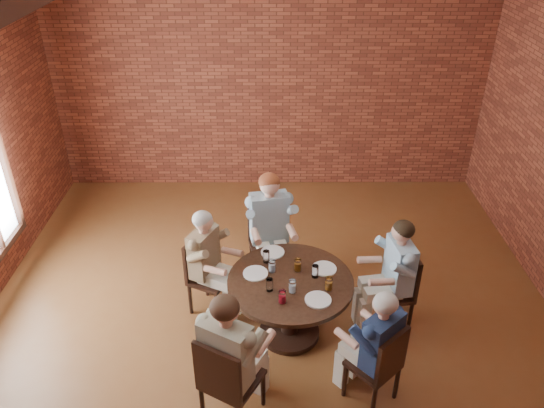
{
  "coord_description": "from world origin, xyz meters",
  "views": [
    {
      "loc": [
        -0.0,
        -4.22,
        4.2
      ],
      "look_at": [
        0.03,
        1.0,
        1.07
      ],
      "focal_mm": 35.0,
      "sensor_mm": 36.0,
      "label": 1
    }
  ],
  "objects_px": {
    "diner_a": "(393,275)",
    "chair_c": "(204,272)",
    "chair_b": "(269,237)",
    "dining_table": "(290,297)",
    "chair_a": "(399,286)",
    "smartphone": "(322,299)",
    "chair_e": "(381,364)",
    "chair_d": "(226,379)",
    "diner_d": "(231,357)",
    "diner_b": "(270,229)",
    "diner_c": "(209,263)",
    "diner_e": "(375,348)"
  },
  "relations": [
    {
      "from": "dining_table",
      "to": "diner_a",
      "type": "xyz_separation_m",
      "value": [
        1.09,
        0.18,
        0.14
      ]
    },
    {
      "from": "chair_a",
      "to": "diner_c",
      "type": "distance_m",
      "value": 2.07
    },
    {
      "from": "chair_c",
      "to": "diner_e",
      "type": "relative_size",
      "value": 0.71
    },
    {
      "from": "diner_a",
      "to": "smartphone",
      "type": "distance_m",
      "value": 0.94
    },
    {
      "from": "chair_b",
      "to": "chair_e",
      "type": "xyz_separation_m",
      "value": [
        1.01,
        -1.99,
        -0.03
      ]
    },
    {
      "from": "diner_b",
      "to": "chair_c",
      "type": "bearing_deg",
      "value": -155.33
    },
    {
      "from": "diner_a",
      "to": "diner_d",
      "type": "distance_m",
      "value": 2.02
    },
    {
      "from": "smartphone",
      "to": "chair_e",
      "type": "bearing_deg",
      "value": -66.34
    },
    {
      "from": "dining_table",
      "to": "diner_c",
      "type": "distance_m",
      "value": 0.98
    },
    {
      "from": "chair_e",
      "to": "smartphone",
      "type": "relative_size",
      "value": 5.81
    },
    {
      "from": "chair_d",
      "to": "chair_b",
      "type": "bearing_deg",
      "value": -70.74
    },
    {
      "from": "chair_b",
      "to": "chair_d",
      "type": "bearing_deg",
      "value": -111.24
    },
    {
      "from": "dining_table",
      "to": "diner_b",
      "type": "height_order",
      "value": "diner_b"
    },
    {
      "from": "chair_c",
      "to": "diner_d",
      "type": "relative_size",
      "value": 0.65
    },
    {
      "from": "chair_b",
      "to": "chair_e",
      "type": "bearing_deg",
      "value": -74.48
    },
    {
      "from": "chair_a",
      "to": "smartphone",
      "type": "height_order",
      "value": "chair_a"
    },
    {
      "from": "dining_table",
      "to": "diner_b",
      "type": "distance_m",
      "value": 1.04
    },
    {
      "from": "diner_b",
      "to": "chair_d",
      "type": "height_order",
      "value": "diner_b"
    },
    {
      "from": "chair_c",
      "to": "diner_d",
      "type": "bearing_deg",
      "value": -138.9
    },
    {
      "from": "dining_table",
      "to": "smartphone",
      "type": "bearing_deg",
      "value": -45.3
    },
    {
      "from": "chair_e",
      "to": "diner_a",
      "type": "bearing_deg",
      "value": -147.62
    },
    {
      "from": "chair_a",
      "to": "diner_e",
      "type": "relative_size",
      "value": 0.73
    },
    {
      "from": "chair_c",
      "to": "smartphone",
      "type": "relative_size",
      "value": 5.85
    },
    {
      "from": "chair_a",
      "to": "diner_a",
      "type": "bearing_deg",
      "value": -90.0
    },
    {
      "from": "chair_e",
      "to": "diner_e",
      "type": "height_order",
      "value": "diner_e"
    },
    {
      "from": "chair_b",
      "to": "smartphone",
      "type": "xyz_separation_m",
      "value": [
        0.52,
        -1.4,
        0.23
      ]
    },
    {
      "from": "diner_a",
      "to": "diner_d",
      "type": "height_order",
      "value": "diner_d"
    },
    {
      "from": "diner_c",
      "to": "diner_d",
      "type": "relative_size",
      "value": 0.92
    },
    {
      "from": "chair_d",
      "to": "diner_d",
      "type": "height_order",
      "value": "diner_d"
    },
    {
      "from": "diner_a",
      "to": "chair_c",
      "type": "xyz_separation_m",
      "value": [
        -2.05,
        0.28,
        -0.17
      ]
    },
    {
      "from": "dining_table",
      "to": "diner_b",
      "type": "bearing_deg",
      "value": 101.5
    },
    {
      "from": "diner_c",
      "to": "chair_b",
      "type": "bearing_deg",
      "value": -18.48
    },
    {
      "from": "chair_c",
      "to": "chair_b",
      "type": "bearing_deg",
      "value": -22.96
    },
    {
      "from": "chair_e",
      "to": "dining_table",
      "type": "bearing_deg",
      "value": -90.0
    },
    {
      "from": "chair_a",
      "to": "diner_d",
      "type": "xyz_separation_m",
      "value": [
        -1.73,
        -1.19,
        0.2
      ]
    },
    {
      "from": "diner_a",
      "to": "diner_d",
      "type": "relative_size",
      "value": 0.94
    },
    {
      "from": "chair_b",
      "to": "diner_b",
      "type": "xyz_separation_m",
      "value": [
        0.02,
        -0.1,
        0.18
      ]
    },
    {
      "from": "diner_e",
      "to": "diner_d",
      "type": "bearing_deg",
      "value": -34.37
    },
    {
      "from": "chair_b",
      "to": "diner_b",
      "type": "relative_size",
      "value": 0.69
    },
    {
      "from": "chair_b",
      "to": "chair_a",
      "type": "bearing_deg",
      "value": -44.34
    },
    {
      "from": "dining_table",
      "to": "chair_a",
      "type": "xyz_separation_m",
      "value": [
        1.18,
        0.19,
        -0.02
      ]
    },
    {
      "from": "diner_c",
      "to": "smartphone",
      "type": "relative_size",
      "value": 8.26
    },
    {
      "from": "chair_c",
      "to": "diner_c",
      "type": "bearing_deg",
      "value": -90.0
    },
    {
      "from": "chair_b",
      "to": "dining_table",
      "type": "bearing_deg",
      "value": -90.0
    },
    {
      "from": "diner_b",
      "to": "diner_c",
      "type": "xyz_separation_m",
      "value": [
        -0.68,
        -0.58,
        -0.06
      ]
    },
    {
      "from": "smartphone",
      "to": "diner_d",
      "type": "bearing_deg",
      "value": -156.85
    },
    {
      "from": "chair_a",
      "to": "smartphone",
      "type": "bearing_deg",
      "value": -70.33
    },
    {
      "from": "chair_c",
      "to": "chair_d",
      "type": "relative_size",
      "value": 0.94
    },
    {
      "from": "diner_b",
      "to": "chair_d",
      "type": "xyz_separation_m",
      "value": [
        -0.39,
        -2.08,
        -0.18
      ]
    },
    {
      "from": "chair_c",
      "to": "diner_a",
      "type": "bearing_deg",
      "value": -72.06
    }
  ]
}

